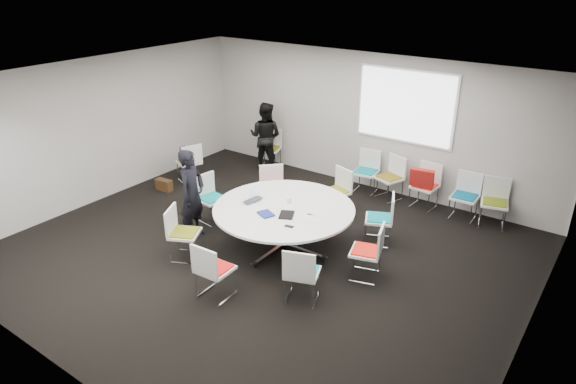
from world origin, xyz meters
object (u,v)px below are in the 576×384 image
Objects in this scene: chair_ring_c at (335,200)px; chair_back_e at (493,212)px; conference_table at (284,217)px; chair_person_back at (270,156)px; chair_ring_f at (185,243)px; chair_back_d at (463,205)px; brown_bag at (164,185)px; chair_ring_b at (379,228)px; laptop at (255,201)px; chair_ring_a at (366,261)px; chair_ring_e at (212,207)px; maroon_bag at (188,154)px; chair_back_c at (424,194)px; person_back at (265,136)px; chair_spare_left at (190,169)px; cup at (289,200)px; person_main at (192,195)px; chair_ring_h at (302,283)px; chair_back_b at (389,186)px; chair_ring_g at (215,280)px; chair_ring_d at (273,198)px; chair_back_a at (365,180)px.

chair_back_e is (2.57, 1.24, 0.00)m from chair_ring_c.
conference_table is 2.64× the size of chair_person_back.
chair_ring_f is 5.11m from chair_back_d.
conference_table reaches higher than brown_bag.
laptop is (-1.75, -1.16, 0.47)m from chair_ring_b.
chair_ring_e is (-3.19, 0.04, 0.00)m from chair_ring_a.
chair_ring_a is at bearing -13.18° from maroon_bag.
person_back is at bearing 7.14° from chair_back_c.
chair_spare_left reaches higher than brown_bag.
cup is 0.25× the size of brown_bag.
chair_ring_b is 0.55× the size of person_main.
chair_spare_left reaches higher than maroon_bag.
person_main is 2.31m from brown_bag.
chair_ring_h is 1.00× the size of chair_back_b.
chair_ring_g is 0.56× the size of person_back.
maroon_bag is (-3.37, 2.83, 0.34)m from chair_ring_g.
laptop is (0.57, 1.11, 0.47)m from chair_ring_f.
chair_ring_d is 1.75m from person_main.
chair_ring_f is 1.00× the size of chair_person_back.
chair_back_b is at bearing 78.01° from conference_table.
cup reaches higher than conference_table.
chair_back_c is 1.00× the size of chair_person_back.
chair_ring_a is 3.22m from chair_back_a.
chair_ring_f is 0.55× the size of person_main.
chair_person_back is at bearing 20.44° from chair_back_b.
chair_back_b is 4.67m from brown_bag.
chair_back_d is at bearing 172.77° from chair_back_a.
person_main is at bearing -110.57° from chair_spare_left.
chair_person_back is at bearing 39.99° from chair_ring_b.
chair_ring_c and chair_back_c have the same top height.
chair_back_b is at bearing 80.68° from chair_ring_g.
laptop is at bearing -75.38° from person_main.
chair_back_b and chair_back_e have the same top height.
chair_spare_left is at bearing -162.69° from chair_ring_f.
chair_ring_g is 2.20× the size of maroon_bag.
chair_back_d is 3.39m from cup.
chair_ring_d is at bearing 28.32° from chair_back_d.
chair_person_back is 2.45× the size of laptop.
person_back is (-2.48, -0.17, 0.51)m from chair_back_a.
chair_back_e is at bearing -158.65° from chair_back_b.
chair_back_b is at bearing -176.37° from chair_ring_d.
chair_ring_c is 1.24m from chair_back_a.
chair_ring_a is at bearing 76.94° from chair_back_d.
chair_ring_g and chair_back_d have the same top height.
chair_person_back is at bearing 111.92° from chair_ring_h.
chair_ring_h is 2.20× the size of maroon_bag.
chair_ring_e is 1.00× the size of chair_spare_left.
chair_ring_b is at bearing 136.12° from chair_ring_d.
chair_ring_h is 3.90m from chair_back_b.
conference_table is 3.49m from chair_back_d.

